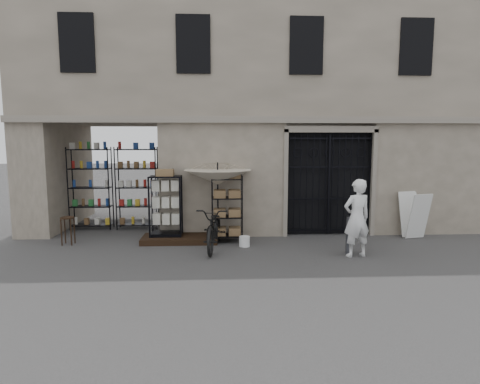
{
  "coord_description": "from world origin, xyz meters",
  "views": [
    {
      "loc": [
        -1.33,
        -8.99,
        2.68
      ],
      "look_at": [
        -0.8,
        1.4,
        1.35
      ],
      "focal_mm": 30.0,
      "sensor_mm": 36.0,
      "label": 1
    }
  ],
  "objects": [
    {
      "name": "white_bucket",
      "position": [
        -0.71,
        0.98,
        0.13
      ],
      "size": [
        0.3,
        0.3,
        0.26
      ],
      "primitive_type": "cylinder",
      "rotation": [
        0.0,
        0.0,
        -0.1
      ],
      "color": "white",
      "rests_on": "ground"
    },
    {
      "name": "step_platform",
      "position": [
        -2.4,
        1.55,
        0.07
      ],
      "size": [
        2.0,
        0.9,
        0.15
      ],
      "primitive_type": "cube",
      "color": "black",
      "rests_on": "ground"
    },
    {
      "name": "market_umbrella",
      "position": [
        -1.38,
        1.61,
        1.83
      ],
      "size": [
        1.58,
        1.62,
        2.54
      ],
      "rotation": [
        0.0,
        0.0,
        -0.02
      ],
      "color": "black",
      "rests_on": "ground"
    },
    {
      "name": "wooden_stool",
      "position": [
        -5.28,
        1.41,
        0.38
      ],
      "size": [
        0.36,
        0.36,
        0.72
      ],
      "rotation": [
        0.0,
        0.0,
        0.06
      ],
      "color": "black",
      "rests_on": "ground"
    },
    {
      "name": "shop_recess",
      "position": [
        -4.5,
        2.8,
        1.5
      ],
      "size": [
        3.0,
        1.7,
        3.0
      ],
      "primitive_type": "cube",
      "color": "black",
      "rests_on": "ground"
    },
    {
      "name": "ground",
      "position": [
        0.0,
        0.0,
        0.0
      ],
      "size": [
        80.0,
        80.0,
        0.0
      ],
      "primitive_type": "plane",
      "color": "black",
      "rests_on": "ground"
    },
    {
      "name": "shop_shelving",
      "position": [
        -4.55,
        3.3,
        1.25
      ],
      "size": [
        2.7,
        0.5,
        2.5
      ],
      "primitive_type": "cube",
      "color": "black",
      "rests_on": "ground"
    },
    {
      "name": "wire_rack",
      "position": [
        -1.14,
        1.52,
        0.88
      ],
      "size": [
        0.95,
        0.83,
        1.8
      ],
      "rotation": [
        0.0,
        0.0,
        -0.41
      ],
      "color": "black",
      "rests_on": "ground"
    },
    {
      "name": "shopkeeper",
      "position": [
        1.83,
        -0.04,
        0.0
      ],
      "size": [
        1.06,
        1.92,
        0.44
      ],
      "primitive_type": "imported",
      "rotation": [
        0.0,
        0.0,
        3.37
      ],
      "color": "white",
      "rests_on": "ground"
    },
    {
      "name": "bicycle",
      "position": [
        -1.46,
        0.78,
        0.0
      ],
      "size": [
        0.84,
        1.16,
        2.06
      ],
      "primitive_type": "imported",
      "rotation": [
        0.0,
        0.0,
        -0.11
      ],
      "color": "black",
      "rests_on": "ground"
    },
    {
      "name": "easel_sign",
      "position": [
        4.03,
        1.64,
        0.65
      ],
      "size": [
        0.74,
        0.81,
        1.25
      ],
      "rotation": [
        0.0,
        0.0,
        0.25
      ],
      "color": "silver",
      "rests_on": "ground"
    },
    {
      "name": "display_cabinet",
      "position": [
        -2.77,
        1.64,
        0.87
      ],
      "size": [
        0.93,
        0.76,
        1.74
      ],
      "rotation": [
        0.0,
        0.0,
        -0.39
      ],
      "color": "black",
      "rests_on": "step_platform"
    },
    {
      "name": "steel_bollard",
      "position": [
        1.74,
        0.18,
        0.45
      ],
      "size": [
        0.18,
        0.18,
        0.9
      ],
      "primitive_type": "cylinder",
      "rotation": [
        0.0,
        0.0,
        -0.09
      ],
      "color": "#4A4B52",
      "rests_on": "ground"
    },
    {
      "name": "main_building",
      "position": [
        0.0,
        4.0,
        4.5
      ],
      "size": [
        14.0,
        4.0,
        9.0
      ],
      "primitive_type": "cube",
      "color": "gray",
      "rests_on": "ground"
    },
    {
      "name": "iron_gate",
      "position": [
        1.75,
        2.28,
        1.5
      ],
      "size": [
        2.5,
        0.21,
        3.0
      ],
      "color": "black",
      "rests_on": "ground"
    }
  ]
}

